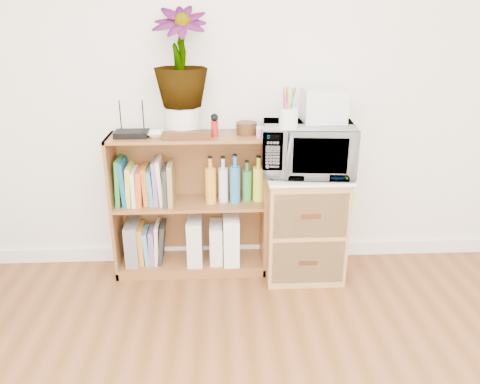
{
  "coord_description": "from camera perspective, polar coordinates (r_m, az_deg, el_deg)",
  "views": [
    {
      "loc": [
        -0.16,
        -0.78,
        1.66
      ],
      "look_at": [
        -0.02,
        1.95,
        0.62
      ],
      "focal_mm": 35.0,
      "sensor_mm": 36.0,
      "label": 1
    }
  ],
  "objects": [
    {
      "name": "skirting_board",
      "position": [
        3.42,
        0.18,
        -7.19
      ],
      "size": [
        4.0,
        0.02,
        0.1
      ],
      "primitive_type": "cube",
      "color": "white",
      "rests_on": "ground"
    },
    {
      "name": "magazine_holder_mid",
      "position": [
        3.22,
        -2.93,
        -6.09
      ],
      "size": [
        0.08,
        0.21,
        0.27
      ],
      "primitive_type": "cube",
      "color": "silver",
      "rests_on": "bookshelf"
    },
    {
      "name": "magazine_holder_right",
      "position": [
        3.2,
        -1.1,
        -5.55
      ],
      "size": [
        0.11,
        0.27,
        0.33
      ],
      "primitive_type": "cube",
      "color": "white",
      "rests_on": "bookshelf"
    },
    {
      "name": "paint_jars",
      "position": [
        2.88,
        2.94,
        7.19
      ],
      "size": [
        0.12,
        0.04,
        0.06
      ],
      "primitive_type": "cube",
      "color": "pink",
      "rests_on": "bookshelf"
    },
    {
      "name": "magazine_holder_left",
      "position": [
        3.21,
        -5.52,
        -5.76
      ],
      "size": [
        0.1,
        0.25,
        0.31
      ],
      "primitive_type": "cube",
      "color": "silver",
      "rests_on": "bookshelf"
    },
    {
      "name": "potted_plant",
      "position": [
        2.91,
        -7.32,
        15.93
      ],
      "size": [
        0.33,
        0.33,
        0.58
      ],
      "primitive_type": "imported",
      "color": "#2E692A",
      "rests_on": "plant_pot"
    },
    {
      "name": "plant_pot",
      "position": [
        2.97,
        -6.98,
        8.61
      ],
      "size": [
        0.21,
        0.21,
        0.18
      ],
      "primitive_type": "cylinder",
      "color": "silver",
      "rests_on": "bookshelf"
    },
    {
      "name": "bookshelf",
      "position": [
        3.12,
        -6.12,
        -1.61
      ],
      "size": [
        1.0,
        0.3,
        0.95
      ],
      "primitive_type": "cube",
      "color": "brown",
      "rests_on": "ground"
    },
    {
      "name": "wicker_unit",
      "position": [
        3.14,
        7.71,
        -3.98
      ],
      "size": [
        0.5,
        0.45,
        0.7
      ],
      "primitive_type": "cube",
      "color": "#9E7542",
      "rests_on": "ground"
    },
    {
      "name": "small_appliance",
      "position": [
        2.98,
        10.2,
        10.35
      ],
      "size": [
        0.26,
        0.21,
        0.2
      ],
      "primitive_type": "cube",
      "color": "silver",
      "rests_on": "microwave"
    },
    {
      "name": "file_box",
      "position": [
        3.27,
        -12.88,
        -5.98
      ],
      "size": [
        0.08,
        0.23,
        0.28
      ],
      "primitive_type": "cube",
      "color": "slate",
      "rests_on": "bookshelf"
    },
    {
      "name": "wooden_bowl",
      "position": [
        2.97,
        0.8,
        7.78
      ],
      "size": [
        0.13,
        0.13,
        0.08
      ],
      "primitive_type": "cylinder",
      "color": "#34200E",
      "rests_on": "bookshelf"
    },
    {
      "name": "liquor_bottles",
      "position": [
        3.05,
        -0.04,
        1.5
      ],
      "size": [
        0.46,
        0.07,
        0.32
      ],
      "color": "gold",
      "rests_on": "bookshelf"
    },
    {
      "name": "microwave",
      "position": [
        2.95,
        8.23,
        5.23
      ],
      "size": [
        0.6,
        0.43,
        0.31
      ],
      "primitive_type": "imported",
      "rotation": [
        0.0,
        0.0,
        -0.1
      ],
      "color": "white",
      "rests_on": "wicker_unit"
    },
    {
      "name": "white_bowl",
      "position": [
        2.95,
        -10.11,
        6.94
      ],
      "size": [
        0.13,
        0.13,
        0.03
      ],
      "primitive_type": "imported",
      "color": "white",
      "rests_on": "bookshelf"
    },
    {
      "name": "router",
      "position": [
        2.99,
        -13.06,
        6.93
      ],
      "size": [
        0.21,
        0.14,
        0.04
      ],
      "primitive_type": "cube",
      "color": "black",
      "rests_on": "bookshelf"
    },
    {
      "name": "lower_books",
      "position": [
        3.26,
        -10.65,
        -6.17
      ],
      "size": [
        0.18,
        0.19,
        0.28
      ],
      "color": "#BB7721",
      "rests_on": "bookshelf"
    },
    {
      "name": "trinket_box",
      "position": [
        2.87,
        -6.5,
        6.87
      ],
      "size": [
        0.3,
        0.07,
        0.05
      ],
      "primitive_type": "cube",
      "color": "#3A210F",
      "rests_on": "bookshelf"
    },
    {
      "name": "cookbooks",
      "position": [
        3.09,
        -11.44,
        1.02
      ],
      "size": [
        0.37,
        0.2,
        0.31
      ],
      "color": "#207A2C",
      "rests_on": "bookshelf"
    },
    {
      "name": "pen_cup",
      "position": [
        2.78,
        5.92,
        8.91
      ],
      "size": [
        0.11,
        0.11,
        0.12
      ],
      "primitive_type": "cylinder",
      "color": "white",
      "rests_on": "microwave"
    },
    {
      "name": "kokeshi_doll",
      "position": [
        2.91,
        -3.12,
        7.7
      ],
      "size": [
        0.04,
        0.04,
        0.1
      ],
      "primitive_type": "cylinder",
      "color": "#AA1514",
      "rests_on": "bookshelf"
    }
  ]
}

